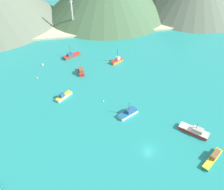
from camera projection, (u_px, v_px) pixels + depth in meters
ground at (127, 95)px, 98.97m from camera, size 260.00×280.00×0.50m
fishing_boat_1 at (63, 96)px, 96.51m from camera, size 7.23×6.84×2.42m
fishing_boat_2 at (81, 71)px, 110.70m from camera, size 2.65×6.77×2.85m
fishing_boat_3 at (129, 113)px, 88.39m from camera, size 8.61×6.30×6.15m
fishing_boat_4 at (213, 158)px, 72.45m from camera, size 9.57×7.56×2.40m
fishing_boat_5 at (117, 61)px, 118.75m from camera, size 6.91×5.48×7.35m
fishing_boat_6 at (194, 131)px, 81.16m from camera, size 9.47×9.52×5.08m
fishing_boat_7 at (72, 56)px, 123.02m from camera, size 9.54×6.82×6.86m
buoy_0 at (37, 78)px, 108.01m from camera, size 0.75×0.75×0.75m
buoy_1 at (42, 65)px, 117.10m from camera, size 1.07×1.07×1.07m
buoy_2 at (103, 101)px, 94.98m from camera, size 0.63×0.63×0.63m
beach_strip at (102, 29)px, 150.50m from camera, size 247.00×15.94×1.20m
radio_tower at (72, 13)px, 143.21m from camera, size 2.24×1.79×22.37m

